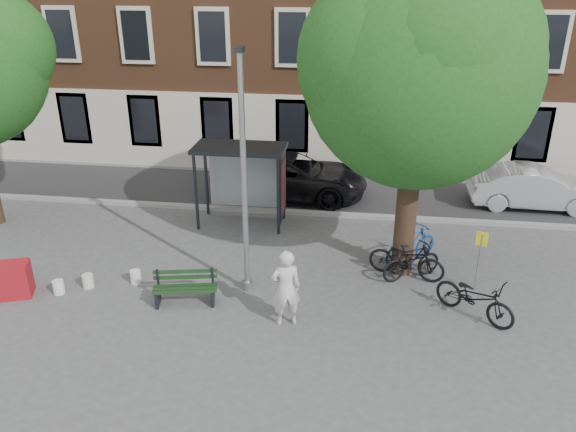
# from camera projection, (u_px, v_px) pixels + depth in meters

# --- Properties ---
(ground) EXTENTS (90.00, 90.00, 0.00)m
(ground) POSITION_uv_depth(u_px,v_px,m) (248.00, 289.00, 14.61)
(ground) COLOR #4C4C4F
(ground) RESTS_ON ground
(road) EXTENTS (40.00, 4.00, 0.01)m
(road) POSITION_uv_depth(u_px,v_px,m) (285.00, 191.00, 20.95)
(road) COLOR #28282B
(road) RESTS_ON ground
(curb_near) EXTENTS (40.00, 0.25, 0.12)m
(curb_near) POSITION_uv_depth(u_px,v_px,m) (277.00, 211.00, 19.12)
(curb_near) COLOR gray
(curb_near) RESTS_ON ground
(curb_far) EXTENTS (40.00, 0.25, 0.12)m
(curb_far) POSITION_uv_depth(u_px,v_px,m) (292.00, 172.00, 22.74)
(curb_far) COLOR gray
(curb_far) RESTS_ON ground
(lamppost) EXTENTS (0.28, 0.35, 6.11)m
(lamppost) POSITION_uv_depth(u_px,v_px,m) (244.00, 189.00, 13.48)
(lamppost) COLOR #9EA0A3
(lamppost) RESTS_ON ground
(tree_right) EXTENTS (5.76, 5.60, 8.20)m
(tree_right) POSITION_uv_depth(u_px,v_px,m) (421.00, 64.00, 13.09)
(tree_right) COLOR black
(tree_right) RESTS_ON ground
(bus_shelter) EXTENTS (2.85, 1.45, 2.62)m
(bus_shelter) POSITION_uv_depth(u_px,v_px,m) (253.00, 167.00, 17.63)
(bus_shelter) COLOR #1E2328
(bus_shelter) RESTS_ON ground
(painter) EXTENTS (0.81, 0.66, 1.91)m
(painter) POSITION_uv_depth(u_px,v_px,m) (286.00, 288.00, 12.83)
(painter) COLOR silver
(painter) RESTS_ON ground
(bench) EXTENTS (1.64, 0.81, 0.81)m
(bench) POSITION_uv_depth(u_px,v_px,m) (185.00, 289.00, 13.89)
(bench) COLOR #1E2328
(bench) RESTS_ON ground
(bike_a) EXTENTS (2.17, 1.28, 1.08)m
(bike_a) POSITION_uv_depth(u_px,v_px,m) (407.00, 259.00, 14.99)
(bike_a) COLOR black
(bike_a) RESTS_ON ground
(bike_b) EXTENTS (1.76, 1.60, 1.12)m
(bike_b) POSITION_uv_depth(u_px,v_px,m) (411.00, 245.00, 15.71)
(bike_b) COLOR navy
(bike_b) RESTS_ON ground
(bike_c) EXTENTS (2.03, 1.81, 1.07)m
(bike_c) POSITION_uv_depth(u_px,v_px,m) (475.00, 297.00, 13.25)
(bike_c) COLOR black
(bike_c) RESTS_ON ground
(bike_d) EXTENTS (1.76, 1.29, 1.05)m
(bike_d) POSITION_uv_depth(u_px,v_px,m) (412.00, 261.00, 14.90)
(bike_d) COLOR black
(bike_d) RESTS_ON ground
(car_dark) EXTENTS (5.68, 2.82, 1.55)m
(car_dark) POSITION_uv_depth(u_px,v_px,m) (290.00, 175.00, 20.30)
(car_dark) COLOR black
(car_dark) RESTS_ON ground
(car_silver) EXTENTS (4.37, 1.57, 1.43)m
(car_silver) POSITION_uv_depth(u_px,v_px,m) (535.00, 188.00, 19.34)
(car_silver) COLOR #ADAFB5
(car_silver) RESTS_ON ground
(red_stand) EXTENTS (1.05, 0.87, 0.90)m
(red_stand) POSITION_uv_depth(u_px,v_px,m) (12.00, 280.00, 14.15)
(red_stand) COLOR maroon
(red_stand) RESTS_ON ground
(bucket_a) EXTENTS (0.32, 0.32, 0.36)m
(bucket_a) POSITION_uv_depth(u_px,v_px,m) (88.00, 281.00, 14.63)
(bucket_a) COLOR silver
(bucket_a) RESTS_ON ground
(bucket_b) EXTENTS (0.32, 0.32, 0.36)m
(bucket_b) POSITION_uv_depth(u_px,v_px,m) (136.00, 277.00, 14.84)
(bucket_b) COLOR white
(bucket_b) RESTS_ON ground
(bucket_c) EXTENTS (0.33, 0.33, 0.36)m
(bucket_c) POSITION_uv_depth(u_px,v_px,m) (58.00, 287.00, 14.36)
(bucket_c) COLOR white
(bucket_c) RESTS_ON ground
(notice_sign) EXTENTS (0.28, 0.13, 1.66)m
(notice_sign) POSITION_uv_depth(u_px,v_px,m) (480.00, 250.00, 14.11)
(notice_sign) COLOR #9EA0A3
(notice_sign) RESTS_ON ground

